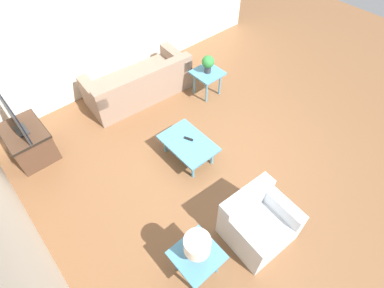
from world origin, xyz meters
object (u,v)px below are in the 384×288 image
(armchair, at_px, (257,222))
(television, at_px, (13,117))
(coffee_table, at_px, (188,144))
(sofa, at_px, (139,85))
(tv_stand_chest, at_px, (29,142))
(side_table_lamp, at_px, (197,257))
(table_lamp, at_px, (197,246))
(potted_plant, at_px, (208,63))
(side_table_plant, at_px, (207,75))

(armchair, bearing_deg, television, 120.55)
(coffee_table, xyz_separation_m, television, (1.83, 1.98, 0.54))
(sofa, xyz_separation_m, tv_stand_chest, (-0.06, 2.28, 0.01))
(side_table_lamp, xyz_separation_m, table_lamp, (-0.00, 0.00, 0.35))
(side_table_lamp, xyz_separation_m, potted_plant, (2.57, -2.57, 0.29))
(coffee_table, bearing_deg, table_lamp, 142.60)
(coffee_table, distance_m, television, 2.75)
(armchair, xyz_separation_m, side_table_plant, (2.71, -1.60, 0.15))
(armchair, xyz_separation_m, coffee_table, (1.67, -0.19, 0.03))
(side_table_lamp, distance_m, television, 3.47)
(tv_stand_chest, distance_m, television, 0.57)
(television, bearing_deg, armchair, -152.93)
(side_table_plant, xyz_separation_m, television, (0.78, 3.38, 0.42))
(armchair, height_order, potted_plant, potted_plant)
(coffee_table, relative_size, television, 1.07)
(sofa, distance_m, armchair, 3.59)
(side_table_lamp, xyz_separation_m, tv_stand_chest, (3.35, 0.81, -0.15))
(coffee_table, xyz_separation_m, side_table_plant, (1.05, -1.40, 0.12))
(sofa, relative_size, armchair, 2.42)
(tv_stand_chest, xyz_separation_m, potted_plant, (-0.78, -3.38, 0.44))
(sofa, bearing_deg, side_table_plant, 146.44)
(side_table_lamp, height_order, potted_plant, potted_plant)
(potted_plant, height_order, table_lamp, table_lamp)
(armchair, height_order, coffee_table, armchair)
(side_table_plant, bearing_deg, television, 77.00)
(potted_plant, distance_m, table_lamp, 3.63)
(sofa, distance_m, potted_plant, 1.45)
(television, distance_m, potted_plant, 3.47)
(sofa, distance_m, table_lamp, 3.75)
(potted_plant, bearing_deg, side_table_plant, 165.96)
(armchair, distance_m, table_lamp, 1.10)
(sofa, bearing_deg, armchair, 85.99)
(armchair, height_order, side_table_plant, armchair)
(side_table_plant, relative_size, tv_stand_chest, 0.65)
(side_table_lamp, bearing_deg, side_table_plant, -44.99)
(side_table_lamp, bearing_deg, coffee_table, -37.40)
(side_table_plant, distance_m, tv_stand_chest, 3.47)
(side_table_lamp, xyz_separation_m, television, (3.35, 0.81, 0.42))
(television, xyz_separation_m, table_lamp, (-3.35, -0.81, -0.07))
(sofa, bearing_deg, television, 5.58)
(sofa, height_order, tv_stand_chest, sofa)
(tv_stand_chest, distance_m, table_lamp, 3.48)
(coffee_table, xyz_separation_m, potted_plant, (1.05, -1.40, 0.41))
(sofa, height_order, side_table_plant, sofa)
(sofa, height_order, side_table_lamp, sofa)
(coffee_table, distance_m, side_table_lamp, 1.92)
(side_table_lamp, height_order, television, television)
(armchair, distance_m, tv_stand_chest, 3.92)
(television, bearing_deg, side_table_plant, -103.00)
(side_table_plant, xyz_separation_m, side_table_lamp, (-2.57, 2.57, 0.00))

